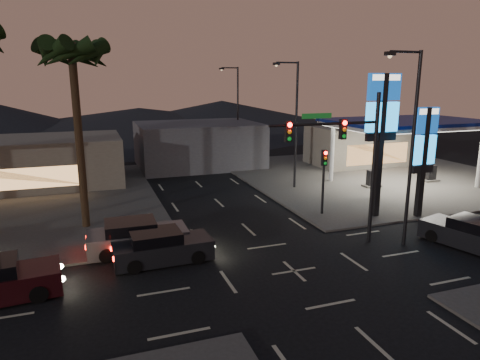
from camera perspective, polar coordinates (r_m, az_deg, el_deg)
name	(u,v)px	position (r m, az deg, el deg)	size (l,w,h in m)	color
ground	(294,271)	(20.28, 7.22, -11.96)	(140.00, 140.00, 0.00)	black
corner_lot_ne	(372,175)	(41.42, 17.20, 0.66)	(24.00, 24.00, 0.12)	#47443F
gas_station	(407,125)	(37.58, 21.34, 6.90)	(12.20, 8.20, 5.47)	silver
convenience_store	(360,146)	(46.22, 15.69, 4.44)	(10.00, 6.00, 4.00)	#726B5B
pylon_sign_tall	(382,117)	(27.72, 18.42, 7.96)	(2.20, 0.35, 9.00)	black
pylon_sign_short	(424,146)	(28.76, 23.34, 4.23)	(1.60, 0.35, 7.00)	black
traffic_signal_mast	(346,148)	(22.27, 14.00, 4.11)	(6.10, 0.39, 8.00)	black
pedestal_signal	(324,171)	(27.75, 11.12, 1.13)	(0.32, 0.39, 4.30)	black
streetlight_near	(410,139)	(23.25, 21.71, 5.16)	(2.14, 0.25, 10.00)	black
streetlight_mid	(294,118)	(34.07, 7.21, 8.21)	(2.14, 0.25, 10.00)	black
streetlight_far	(236,108)	(46.98, -0.54, 9.62)	(2.14, 0.25, 10.00)	black
palm_a	(73,64)	(25.87, -21.41, 14.16)	(4.41, 4.41, 10.86)	black
building_far_west	(19,163)	(39.31, -27.34, 2.02)	(16.00, 8.00, 4.00)	#726B5B
building_far_mid	(198,145)	(44.08, -5.60, 4.73)	(12.00, 9.00, 4.40)	#4C4C51
hill_right	(222,114)	(80.09, -2.43, 8.73)	(50.00, 50.00, 5.00)	black
hill_center	(140,120)	(77.09, -13.25, 7.86)	(60.00, 60.00, 4.00)	black
car_lane_a_front	(161,247)	(21.18, -10.47, -8.82)	(4.88, 2.18, 1.57)	black
car_lane_b_front	(136,237)	(22.61, -13.65, -7.42)	(5.17, 2.26, 1.67)	slate
suv_station	(471,234)	(25.55, 28.46, -6.36)	(3.17, 5.10, 1.59)	black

